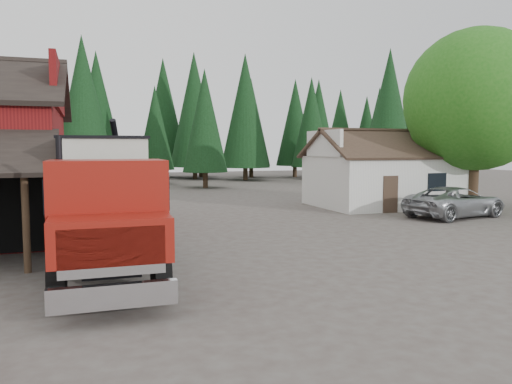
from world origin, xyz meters
name	(u,v)px	position (x,y,z in m)	size (l,w,h in m)	color
ground	(242,274)	(0.00, 0.00, 0.00)	(120.00, 120.00, 0.00)	#493F39
farmhouse	(383,178)	(13.00, 13.00, 1.67)	(8.60, 6.42, 4.65)	silver
deciduous_tree	(476,105)	(17.01, 9.97, 5.91)	(8.00, 8.00, 10.20)	#382619
conifer_backdrop	(125,181)	(0.00, 42.00, 0.00)	(76.00, 16.00, 16.00)	black
near_pine_b	(205,121)	(6.00, 30.00, 5.89)	(3.96, 3.96, 10.40)	#382619
near_pine_c	(389,110)	(22.00, 26.00, 6.89)	(4.84, 4.84, 12.40)	#382619
near_pine_d	(83,104)	(-4.00, 34.00, 7.39)	(5.28, 5.28, 13.40)	#382619
feed_truck	(105,197)	(-3.49, 1.89, 2.07)	(2.91, 9.85, 4.44)	black
silver_car	(455,202)	(13.63, 7.48, 0.77)	(2.56, 5.56, 1.54)	#A5A8AC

